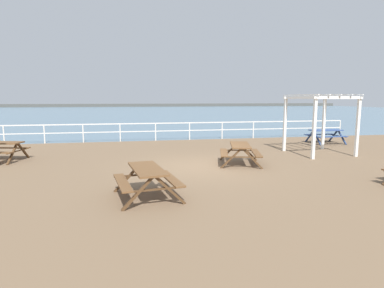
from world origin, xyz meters
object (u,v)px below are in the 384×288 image
object	(u,v)px
picnic_table_far_right	(240,149)
lattice_pergola	(320,110)
picnic_table_near_right	(326,133)
picnic_table_near_left	(147,175)

from	to	relation	value
picnic_table_far_right	lattice_pergola	world-z (taller)	lattice_pergola
picnic_table_near_right	picnic_table_near_left	bearing A→B (deg)	-143.46
picnic_table_near_left	lattice_pergola	distance (m)	9.71
picnic_table_far_right	picnic_table_near_left	bearing A→B (deg)	148.54
picnic_table_far_right	lattice_pergola	size ratio (longest dim) A/B	0.78
picnic_table_near_right	picnic_table_far_right	distance (m)	8.17
picnic_table_near_left	picnic_table_near_right	xyz separation A→B (m)	(10.55, 8.09, 0.00)
picnic_table_far_right	lattice_pergola	xyz separation A→B (m)	(4.37, 1.56, 1.41)
picnic_table_near_left	picnic_table_near_right	distance (m)	13.30
picnic_table_near_left	lattice_pergola	world-z (taller)	lattice_pergola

